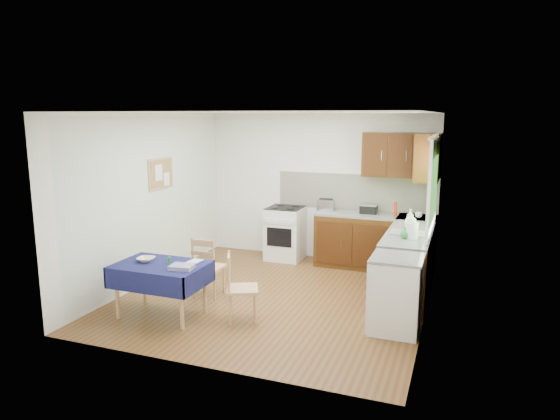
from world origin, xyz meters
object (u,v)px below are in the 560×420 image
(dining_table, at_px, (161,272))
(sandwich_press, at_px, (369,209))
(chair_near, at_px, (239,285))
(dish_rack, at_px, (408,232))
(kettle, at_px, (412,229))
(chair_far, at_px, (207,265))
(toaster, at_px, (326,205))

(dining_table, bearing_deg, sandwich_press, 73.56)
(chair_near, bearing_deg, sandwich_press, -45.67)
(dish_rack, bearing_deg, kettle, -86.05)
(chair_far, distance_m, chair_near, 0.96)
(sandwich_press, relative_size, dish_rack, 0.58)
(toaster, relative_size, sandwich_press, 1.03)
(sandwich_press, height_order, kettle, kettle)
(dining_table, bearing_deg, chair_near, 29.35)
(sandwich_press, bearing_deg, chair_near, -105.20)
(chair_near, height_order, toaster, toaster)
(dining_table, xyz_separation_m, toaster, (1.30, 2.92, 0.43))
(kettle, bearing_deg, chair_far, -165.99)
(dish_rack, height_order, kettle, kettle)
(chair_far, relative_size, sandwich_press, 3.22)
(kettle, bearing_deg, dish_rack, 105.14)
(toaster, relative_size, dish_rack, 0.59)
(dish_rack, xyz_separation_m, kettle, (0.07, -0.26, 0.10))
(dining_table, relative_size, kettle, 3.90)
(chair_far, distance_m, toaster, 2.46)
(sandwich_press, bearing_deg, chair_far, -124.16)
(chair_far, bearing_deg, chair_near, 139.89)
(chair_far, distance_m, kettle, 2.77)
(chair_near, bearing_deg, chair_far, 27.09)
(sandwich_press, xyz_separation_m, kettle, (0.83, -1.50, 0.05))
(chair_far, distance_m, dish_rack, 2.76)
(dining_table, bearing_deg, toaster, 83.95)
(chair_near, distance_m, dish_rack, 2.40)
(toaster, distance_m, dish_rack, 1.91)
(dish_rack, bearing_deg, chair_near, -151.33)
(kettle, bearing_deg, chair_near, -146.41)
(chair_far, xyz_separation_m, chair_near, (0.75, -0.59, -0.01))
(chair_far, xyz_separation_m, sandwich_press, (1.80, 2.16, 0.53))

